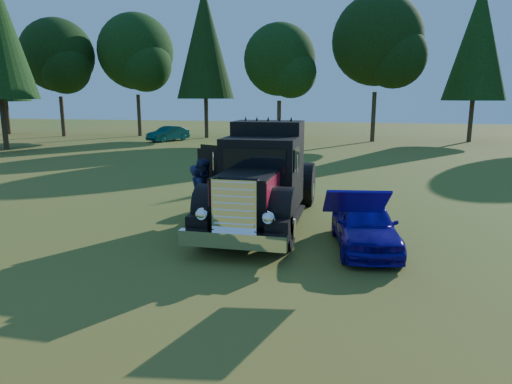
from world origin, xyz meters
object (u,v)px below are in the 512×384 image
Objects in this scene: hotrod_coupe at (365,224)px; spectator_near at (198,195)px; spectator_far at (205,193)px; distant_teal_car at (168,134)px; diamond_t_truck at (262,182)px.

hotrod_coupe is 4.90m from spectator_near.
spectator_far reaches higher than distant_teal_car.
diamond_t_truck is 1.87× the size of distant_teal_car.
diamond_t_truck reaches higher than distant_teal_car.
spectator_far is at bearing -163.29° from diamond_t_truck.
diamond_t_truck is 3.39m from hotrod_coupe.
diamond_t_truck is 1.69m from spectator_far.
spectator_near is (-4.76, 1.13, 0.27)m from hotrod_coupe.
spectator_near is at bearing 166.60° from hotrod_coupe.
diamond_t_truck is at bearing 151.85° from hotrod_coupe.
spectator_far reaches higher than hotrod_coupe.
diamond_t_truck reaches higher than spectator_near.
hotrod_coupe is at bearing -109.37° from spectator_near.
hotrod_coupe is 2.07× the size of spectator_far.
spectator_far is at bearing -38.28° from distant_teal_car.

